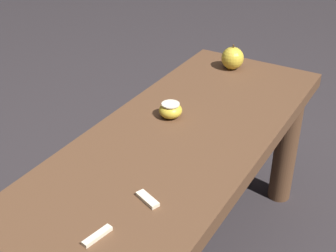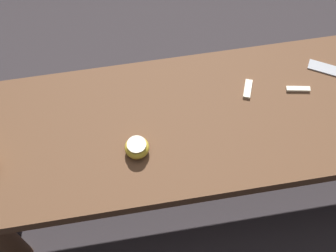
{
  "view_description": "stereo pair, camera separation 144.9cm",
  "coord_description": "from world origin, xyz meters",
  "views": [
    {
      "loc": [
        -0.73,
        -0.47,
        1.06
      ],
      "look_at": [
        0.1,
        0.02,
        0.49
      ],
      "focal_mm": 50.0,
      "sensor_mm": 36.0,
      "label": 1
    },
    {
      "loc": [
        0.19,
        0.57,
        1.5
      ],
      "look_at": [
        0.1,
        0.02,
        0.49
      ],
      "focal_mm": 50.0,
      "sensor_mm": 36.0,
      "label": 2
    }
  ],
  "objects": [
    {
      "name": "apple_cut",
      "position": [
        0.18,
        0.06,
        0.48
      ],
      "size": [
        0.06,
        0.06,
        0.04
      ],
      "color": "gold",
      "rests_on": "wooden_bench"
    },
    {
      "name": "apple_slice_center",
      "position": [
        -0.26,
        -0.05,
        0.46
      ],
      "size": [
        0.06,
        0.03,
        0.01
      ],
      "color": "beige",
      "rests_on": "wooden_bench"
    },
    {
      "name": "apple_whole",
      "position": [
        0.55,
        0.05,
        0.5
      ],
      "size": [
        0.07,
        0.07,
        0.08
      ],
      "color": "gold",
      "rests_on": "wooden_bench"
    },
    {
      "name": "apple_slice_near_bowl",
      "position": [
        -0.13,
        -0.07,
        0.46
      ],
      "size": [
        0.04,
        0.06,
        0.01
      ],
      "color": "beige",
      "rests_on": "wooden_bench"
    },
    {
      "name": "wooden_bench",
      "position": [
        0.0,
        0.0,
        0.37
      ],
      "size": [
        1.29,
        0.41,
        0.46
      ],
      "color": "brown",
      "rests_on": "ground_plane"
    }
  ]
}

